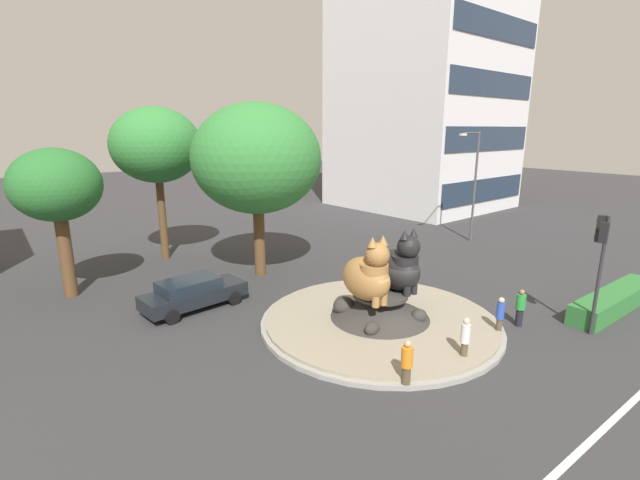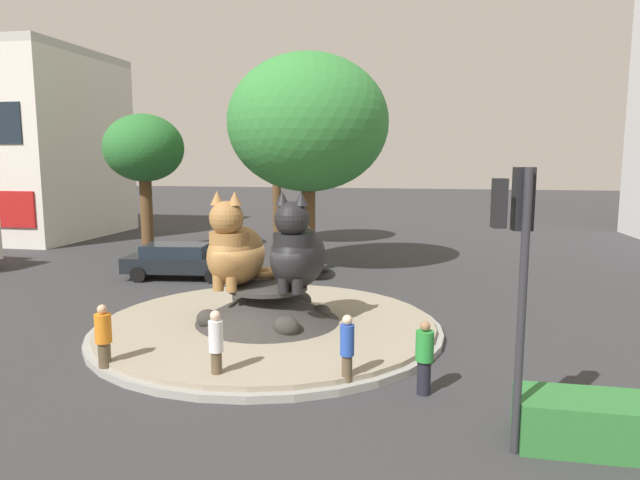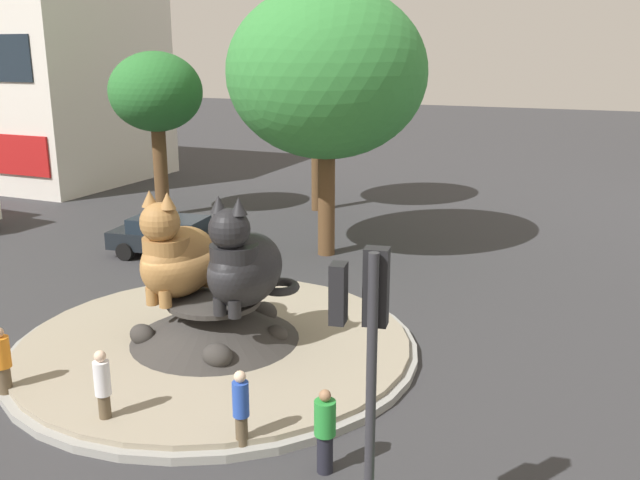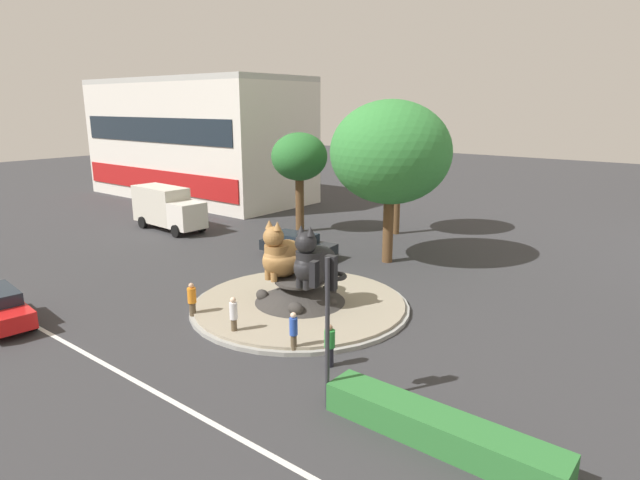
% 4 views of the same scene
% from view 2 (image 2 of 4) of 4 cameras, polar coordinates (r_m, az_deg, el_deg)
% --- Properties ---
extents(ground_plane, '(160.00, 160.00, 0.00)m').
position_cam_2_polar(ground_plane, '(16.96, -5.23, -9.07)').
color(ground_plane, '#333335').
extents(roundabout_island, '(10.12, 10.12, 1.37)m').
position_cam_2_polar(roundabout_island, '(16.85, -5.25, -7.65)').
color(roundabout_island, gray).
rests_on(roundabout_island, ground).
extents(cat_statue_tabby, '(1.92, 2.83, 2.77)m').
position_cam_2_polar(cat_statue_tabby, '(16.53, -8.53, -1.10)').
color(cat_statue_tabby, '#9E703D').
rests_on(cat_statue_tabby, roundabout_island).
extents(cat_statue_black, '(1.76, 2.76, 2.78)m').
position_cam_2_polar(cat_statue_black, '(16.08, -2.30, -1.25)').
color(cat_statue_black, black).
rests_on(cat_statue_black, roundabout_island).
extents(traffic_light_mast, '(0.71, 0.61, 4.89)m').
position_cam_2_polar(traffic_light_mast, '(9.93, 19.25, -0.64)').
color(traffic_light_mast, '#2D2D33').
rests_on(traffic_light_mast, ground).
extents(broadleaf_tree_behind_island, '(4.06, 4.06, 7.27)m').
position_cam_2_polar(broadleaf_tree_behind_island, '(30.81, -17.26, 8.64)').
color(broadleaf_tree_behind_island, brown).
rests_on(broadleaf_tree_behind_island, ground).
extents(second_tree_near_tower, '(5.36, 5.36, 9.42)m').
position_cam_2_polar(second_tree_near_tower, '(32.20, -4.44, 11.89)').
color(second_tree_near_tower, brown).
rests_on(second_tree_near_tower, ground).
extents(third_tree_left, '(6.97, 6.97, 9.50)m').
position_cam_2_polar(third_tree_left, '(25.05, -1.21, 11.62)').
color(third_tree_left, brown).
rests_on(third_tree_left, ground).
extents(pedestrian_green_shirt, '(0.39, 0.39, 1.62)m').
position_cam_2_polar(pedestrian_green_shirt, '(12.55, 10.43, -11.42)').
color(pedestrian_green_shirt, black).
rests_on(pedestrian_green_shirt, ground).
extents(pedestrian_orange_shirt, '(0.38, 0.38, 1.69)m').
position_cam_2_polar(pedestrian_orange_shirt, '(14.31, -20.89, -9.19)').
color(pedestrian_orange_shirt, brown).
rests_on(pedestrian_orange_shirt, ground).
extents(pedestrian_blue_shirt, '(0.31, 0.31, 1.69)m').
position_cam_2_polar(pedestrian_blue_shirt, '(12.58, 2.74, -10.94)').
color(pedestrian_blue_shirt, brown).
rests_on(pedestrian_blue_shirt, ground).
extents(pedestrian_white_shirt, '(0.32, 0.32, 1.74)m').
position_cam_2_polar(pedestrian_white_shirt, '(12.92, -10.39, -10.42)').
color(pedestrian_white_shirt, brown).
rests_on(pedestrian_white_shirt, ground).
extents(parked_car_right, '(4.90, 2.46, 1.46)m').
position_cam_2_polar(parked_car_right, '(24.60, -13.82, -1.98)').
color(parked_car_right, black).
rests_on(parked_car_right, ground).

